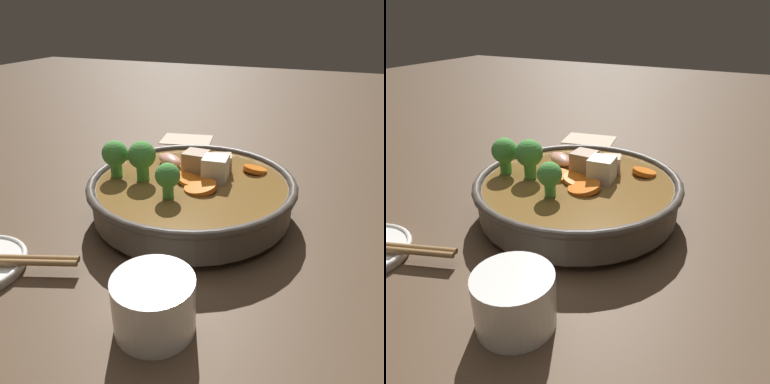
% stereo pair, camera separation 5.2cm
% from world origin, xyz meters
% --- Properties ---
extents(ground_plane, '(3.00, 3.00, 0.00)m').
position_xyz_m(ground_plane, '(0.00, 0.00, 0.00)').
color(ground_plane, '#4C3826').
extents(stirfry_bowl, '(0.28, 0.28, 0.11)m').
position_xyz_m(stirfry_bowl, '(0.00, 0.00, 0.04)').
color(stirfry_bowl, '#51473D').
rests_on(stirfry_bowl, ground_plane).
extents(tea_cup, '(0.08, 0.08, 0.05)m').
position_xyz_m(tea_cup, '(-0.05, 0.21, 0.03)').
color(tea_cup, white).
rests_on(tea_cup, ground_plane).
extents(napkin, '(0.12, 0.10, 0.00)m').
position_xyz_m(napkin, '(0.13, -0.31, 0.00)').
color(napkin, beige).
rests_on(napkin, ground_plane).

